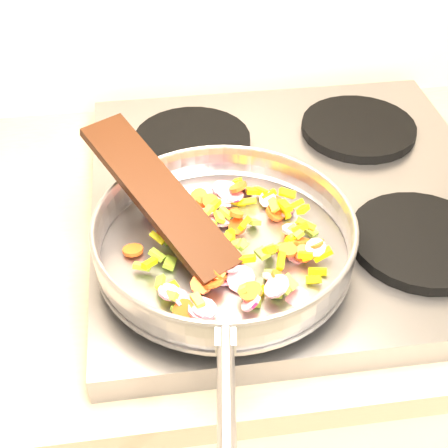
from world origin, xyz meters
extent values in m
cube|color=#939399|center=(-0.70, 1.67, 0.92)|extent=(0.60, 0.60, 0.04)
cylinder|color=black|center=(-0.84, 1.52, 0.95)|extent=(0.19, 0.19, 0.02)
cylinder|color=black|center=(-0.56, 1.52, 0.95)|extent=(0.19, 0.19, 0.02)
cylinder|color=black|center=(-0.84, 1.81, 0.95)|extent=(0.19, 0.19, 0.02)
cylinder|color=black|center=(-0.56, 1.81, 0.95)|extent=(0.19, 0.19, 0.02)
cylinder|color=#9E9EA5|center=(-0.83, 1.53, 0.96)|extent=(0.33, 0.33, 0.01)
torus|color=#9E9EA5|center=(-0.83, 1.53, 0.99)|extent=(0.37, 0.37, 0.05)
torus|color=#9E9EA5|center=(-0.83, 1.53, 1.01)|extent=(0.33, 0.33, 0.01)
cylinder|color=#9E9EA5|center=(-0.86, 1.27, 1.00)|extent=(0.04, 0.19, 0.02)
cube|color=#9E9EA5|center=(-0.85, 1.36, 1.00)|extent=(0.03, 0.03, 0.02)
cube|color=#81AE2D|center=(-0.89, 1.43, 0.97)|extent=(0.02, 0.02, 0.01)
cube|color=#81AE2D|center=(-0.77, 1.45, 0.97)|extent=(0.02, 0.03, 0.01)
cylinder|color=#CB1348|center=(-0.86, 1.53, 0.97)|extent=(0.05, 0.05, 0.01)
cube|color=#D8CF0A|center=(-0.83, 1.52, 0.98)|extent=(0.02, 0.02, 0.01)
cylinder|color=#E84C17|center=(-0.89, 1.42, 0.97)|extent=(0.03, 0.03, 0.03)
cube|color=#81AE2D|center=(-0.71, 1.55, 0.97)|extent=(0.02, 0.03, 0.01)
cylinder|color=#CB1348|center=(-0.91, 1.62, 0.98)|extent=(0.04, 0.03, 0.02)
cylinder|color=#CB1348|center=(-0.78, 1.46, 0.97)|extent=(0.03, 0.03, 0.02)
cube|color=#D8CF0A|center=(-0.73, 1.53, 0.99)|extent=(0.02, 0.01, 0.02)
cylinder|color=#CB1348|center=(-0.75, 1.43, 0.96)|extent=(0.04, 0.04, 0.02)
cube|color=#81AE2D|center=(-0.81, 1.51, 0.98)|extent=(0.02, 0.02, 0.01)
cylinder|color=#E84C17|center=(-0.94, 1.54, 0.97)|extent=(0.03, 0.03, 0.01)
cube|color=#81AE2D|center=(-0.73, 1.53, 0.98)|extent=(0.02, 0.03, 0.01)
cube|color=#81AE2D|center=(-0.78, 1.57, 0.97)|extent=(0.02, 0.02, 0.02)
cylinder|color=#CB1348|center=(-0.81, 1.42, 0.98)|extent=(0.03, 0.04, 0.03)
cube|color=#81AE2D|center=(-0.76, 1.44, 0.98)|extent=(0.02, 0.02, 0.02)
cylinder|color=#CB1348|center=(-0.82, 1.61, 0.97)|extent=(0.03, 0.03, 0.02)
cube|color=#81AE2D|center=(-0.87, 1.43, 0.98)|extent=(0.02, 0.02, 0.01)
cylinder|color=#CB1348|center=(-0.84, 1.52, 0.97)|extent=(0.03, 0.04, 0.02)
cylinder|color=#E84C17|center=(-0.71, 1.50, 0.98)|extent=(0.03, 0.03, 0.02)
cylinder|color=#E84C17|center=(-0.74, 1.53, 0.97)|extent=(0.03, 0.03, 0.01)
cylinder|color=#E84C17|center=(-0.90, 1.55, 0.98)|extent=(0.03, 0.03, 0.01)
cube|color=#D8CF0A|center=(-0.74, 1.52, 0.98)|extent=(0.02, 0.02, 0.01)
cylinder|color=#CB1348|center=(-0.87, 1.42, 0.98)|extent=(0.04, 0.04, 0.01)
cube|color=#81AE2D|center=(-0.90, 1.51, 0.97)|extent=(0.02, 0.03, 0.02)
cube|color=#81AE2D|center=(-0.90, 1.55, 0.97)|extent=(0.02, 0.02, 0.02)
cylinder|color=#E84C17|center=(-0.85, 1.63, 0.97)|extent=(0.03, 0.03, 0.02)
cube|color=#81AE2D|center=(-0.84, 1.58, 0.98)|extent=(0.02, 0.02, 0.01)
cube|color=#81AE2D|center=(-0.84, 1.56, 0.98)|extent=(0.03, 0.02, 0.02)
cube|color=#D8CF0A|center=(-0.79, 1.65, 0.98)|extent=(0.02, 0.03, 0.02)
cube|color=#D8CF0A|center=(-0.80, 1.55, 0.98)|extent=(0.02, 0.02, 0.01)
cube|color=#D8CF0A|center=(-0.76, 1.48, 0.98)|extent=(0.02, 0.03, 0.01)
cylinder|color=#CB1348|center=(-0.83, 1.47, 0.96)|extent=(0.04, 0.03, 0.02)
cylinder|color=#E84C17|center=(-0.75, 1.58, 0.97)|extent=(0.04, 0.04, 0.02)
cube|color=#D8CF0A|center=(-0.81, 1.48, 0.99)|extent=(0.03, 0.02, 0.02)
cube|color=#81AE2D|center=(-0.75, 1.52, 0.97)|extent=(0.02, 0.02, 0.02)
cube|color=#81AE2D|center=(-0.77, 1.51, 0.97)|extent=(0.02, 0.02, 0.01)
cube|color=#81AE2D|center=(-0.81, 1.51, 0.99)|extent=(0.02, 0.02, 0.02)
cube|color=#D8CF0A|center=(-0.78, 1.61, 0.97)|extent=(0.03, 0.02, 0.02)
cylinder|color=#CB1348|center=(-0.90, 1.45, 0.98)|extent=(0.04, 0.04, 0.01)
cylinder|color=#CB1348|center=(-0.81, 1.63, 0.98)|extent=(0.04, 0.03, 0.03)
cylinder|color=#E84C17|center=(-0.84, 1.47, 0.98)|extent=(0.03, 0.03, 0.01)
cube|color=#81AE2D|center=(-0.82, 1.44, 0.98)|extent=(0.02, 0.02, 0.02)
cylinder|color=#CB1348|center=(-0.86, 1.49, 0.98)|extent=(0.03, 0.03, 0.01)
cylinder|color=#E84C17|center=(-0.86, 1.46, 0.98)|extent=(0.03, 0.03, 0.01)
cube|color=#D8CF0A|center=(-0.73, 1.48, 0.98)|extent=(0.02, 0.02, 0.01)
cube|color=#D8CF0A|center=(-0.73, 1.49, 0.97)|extent=(0.01, 0.03, 0.02)
cube|color=#D8CF0A|center=(-0.89, 1.62, 0.97)|extent=(0.02, 0.02, 0.01)
cube|color=#81AE2D|center=(-0.88, 1.60, 0.97)|extent=(0.02, 0.01, 0.01)
cube|color=#D8CF0A|center=(-0.76, 1.63, 0.98)|extent=(0.02, 0.03, 0.02)
cylinder|color=#CB1348|center=(-0.81, 1.46, 0.97)|extent=(0.04, 0.04, 0.02)
cube|color=#D8CF0A|center=(-0.77, 1.63, 0.97)|extent=(0.03, 0.01, 0.01)
cube|color=#D8CF0A|center=(-0.81, 1.47, 0.97)|extent=(0.02, 0.02, 0.01)
cylinder|color=#E84C17|center=(-0.75, 1.52, 0.97)|extent=(0.02, 0.02, 0.02)
cube|color=#81AE2D|center=(-0.81, 1.43, 0.97)|extent=(0.02, 0.02, 0.01)
cube|color=#81AE2D|center=(-0.86, 1.48, 0.98)|extent=(0.02, 0.02, 0.01)
cylinder|color=#E84C17|center=(-0.83, 1.60, 0.98)|extent=(0.03, 0.03, 0.02)
cube|color=#81AE2D|center=(-0.86, 1.49, 0.97)|extent=(0.02, 0.02, 0.02)
cube|color=#D8CF0A|center=(-0.88, 1.64, 0.98)|extent=(0.02, 0.02, 0.01)
cylinder|color=#CB1348|center=(-0.90, 1.62, 0.98)|extent=(0.04, 0.04, 0.01)
cube|color=#D8CF0A|center=(-0.73, 1.60, 0.99)|extent=(0.03, 0.01, 0.02)
cylinder|color=#CB1348|center=(-0.74, 1.51, 0.97)|extent=(0.04, 0.04, 0.02)
cylinder|color=#E84C17|center=(-0.84, 1.47, 0.98)|extent=(0.02, 0.02, 0.02)
cylinder|color=#CB1348|center=(-0.86, 1.55, 0.96)|extent=(0.03, 0.03, 0.01)
cube|color=#81AE2D|center=(-0.74, 1.52, 0.98)|extent=(0.02, 0.02, 0.01)
cube|color=#D8CF0A|center=(-0.87, 1.52, 0.97)|extent=(0.02, 0.03, 0.02)
cylinder|color=#E84C17|center=(-0.73, 1.52, 0.98)|extent=(0.04, 0.03, 0.02)
cube|color=#81AE2D|center=(-0.83, 1.58, 0.98)|extent=(0.01, 0.02, 0.01)
cube|color=#D8CF0A|center=(-0.91, 1.55, 0.98)|extent=(0.02, 0.02, 0.02)
cylinder|color=#E84C17|center=(-0.84, 1.61, 0.98)|extent=(0.03, 0.03, 0.01)
cylinder|color=#CB1348|center=(-0.75, 1.61, 0.97)|extent=(0.03, 0.03, 0.02)
cylinder|color=#CB1348|center=(-0.89, 1.45, 0.97)|extent=(0.03, 0.04, 0.03)
cylinder|color=#E84C17|center=(-0.79, 1.63, 0.99)|extent=(0.04, 0.03, 0.02)
cube|color=#81AE2D|center=(-0.88, 1.55, 0.97)|extent=(0.01, 0.02, 0.01)
cylinder|color=#E84C17|center=(-0.80, 1.57, 0.98)|extent=(0.02, 0.02, 0.02)
cylinder|color=#E84C17|center=(-0.81, 1.43, 0.98)|extent=(0.03, 0.03, 0.01)
cube|color=#D8CF0A|center=(-0.90, 1.46, 0.97)|extent=(0.03, 0.02, 0.02)
cube|color=#D8CF0A|center=(-0.79, 1.62, 0.97)|extent=(0.02, 0.01, 0.02)
cylinder|color=#E84C17|center=(-0.75, 1.63, 0.97)|extent=(0.03, 0.02, 0.02)
cylinder|color=#CB1348|center=(-0.84, 1.48, 0.97)|extent=(0.04, 0.03, 0.03)
cylinder|color=#CB1348|center=(-0.78, 1.64, 0.97)|extent=(0.03, 0.03, 0.03)
cylinder|color=#E84C17|center=(-0.77, 1.45, 0.98)|extent=(0.02, 0.02, 0.02)
cube|color=#D8CF0A|center=(-0.79, 1.45, 0.97)|extent=(0.02, 0.02, 0.02)
cylinder|color=#E84C17|center=(-0.75, 1.50, 0.98)|extent=(0.03, 0.03, 0.00)
cylinder|color=#CB1348|center=(-0.81, 1.65, 0.97)|extent=(0.04, 0.04, 0.01)
cube|color=#D8CF0A|center=(-0.71, 1.57, 0.98)|extent=(0.02, 0.02, 0.02)
cylinder|color=#E84C17|center=(-0.80, 1.56, 0.97)|extent=(0.03, 0.03, 0.02)
cube|color=#81AE2D|center=(-0.82, 1.58, 0.98)|extent=(0.02, 0.02, 0.02)
cube|color=#D8CF0A|center=(-0.92, 1.49, 0.98)|extent=(0.02, 0.02, 0.01)
cylinder|color=#E84C17|center=(-0.73, 1.50, 0.97)|extent=(0.03, 0.03, 0.02)
cylinder|color=#CB1348|center=(-0.83, 1.60, 0.96)|extent=(0.04, 0.03, 0.03)
cylinder|color=#E84C17|center=(-0.85, 1.46, 0.98)|extent=(0.04, 0.03, 0.02)
cube|color=#D8CF0A|center=(-0.82, 1.55, 0.97)|extent=(0.01, 0.02, 0.01)
cube|color=#81AE2D|center=(-0.91, 1.52, 0.97)|extent=(0.02, 0.02, 0.02)
cylinder|color=#CB1348|center=(-0.80, 1.62, 0.98)|extent=(0.02, 0.02, 0.01)
cylinder|color=#E84C17|center=(-0.74, 1.60, 0.97)|extent=(0.03, 0.03, 0.01)
cylinder|color=#CB1348|center=(-0.87, 1.42, 0.98)|extent=(0.03, 0.03, 0.03)
cube|color=#81AE2D|center=(-0.89, 1.59, 0.98)|extent=(0.01, 0.02, 0.02)
cylinder|color=#CB1348|center=(-0.74, 1.59, 0.97)|extent=(0.04, 0.04, 0.01)
cube|color=#81AE2D|center=(-0.75, 1.58, 0.98)|extent=(0.01, 0.02, 0.02)
cylinder|color=#E84C17|center=(-0.87, 1.59, 0.98)|extent=(0.03, 0.02, 0.02)
cube|color=#81AE2D|center=(-0.89, 1.56, 0.97)|extent=(0.02, 0.03, 0.02)
cube|color=#D8CF0A|center=(-0.73, 1.45, 0.97)|extent=(0.02, 0.02, 0.02)
cylinder|color=#E84C17|center=(-0.84, 1.58, 0.97)|extent=(0.03, 0.04, 0.02)
cube|color=#D8CF0A|center=(-0.72, 1.47, 0.97)|extent=(0.02, 0.02, 0.01)
cylinder|color=#CB1348|center=(-0.89, 1.57, 0.98)|extent=(0.03, 0.03, 0.02)
cube|color=#D8CF0A|center=(-0.71, 1.49, 0.98)|extent=(0.03, 0.01, 0.02)
cylinder|color=#CB1348|center=(-0.78, 1.44, 0.99)|extent=(0.04, 0.05, 0.03)
cube|color=#81AE2D|center=(-0.93, 1.50, 0.97)|extent=(0.02, 0.02, 0.01)
cube|color=#81AE2D|center=(-0.89, 1.58, 0.97)|extent=(0.02, 0.02, 0.02)
cube|color=#D8CF0A|center=(-0.74, 1.58, 0.99)|extent=(0.02, 0.03, 0.01)
cube|color=#81AE2D|center=(-0.86, 1.48, 0.99)|extent=(0.01, 0.02, 0.01)
cylinder|color=#CB1348|center=(-0.72, 1.50, 0.98)|extent=(0.03, 0.03, 0.02)
cube|color=#D8CF0A|center=(-0.72, 1.54, 0.98)|extent=(0.03, 0.02, 0.02)
cube|color=#81AE2D|center=(-0.91, 1.47, 0.98)|extent=(0.01, 0.02, 0.02)
cylinder|color=#E84C17|center=(-0.81, 1.60, 0.97)|extent=(0.03, 0.02, 0.02)
cube|color=#D8CF0A|center=(-0.83, 1.60, 0.98)|extent=(0.02, 0.03, 0.01)
cube|color=#81AE2D|center=(-0.90, 1.44, 0.98)|extent=(0.02, 0.02, 0.01)
cube|color=#81AE2D|center=(-0.84, 1.52, 0.97)|extent=(0.03, 0.02, 0.01)
cube|color=#81AE2D|center=(-0.76, 1.44, 0.98)|extent=(0.02, 0.02, 0.02)
cylinder|color=#CB1348|center=(-0.82, 1.58, 0.97)|extent=(0.04, 0.04, 0.01)
cylinder|color=#CB1348|center=(-0.74, 1.54, 0.98)|extent=(0.04, 0.04, 0.01)
cube|color=#D8CF0A|center=(-0.72, 1.58, 0.98)|extent=(0.02, 0.01, 0.02)
cube|color=#81AE2D|center=(-0.87, 1.55, 0.98)|extent=(0.02, 0.02, 0.02)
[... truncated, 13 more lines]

